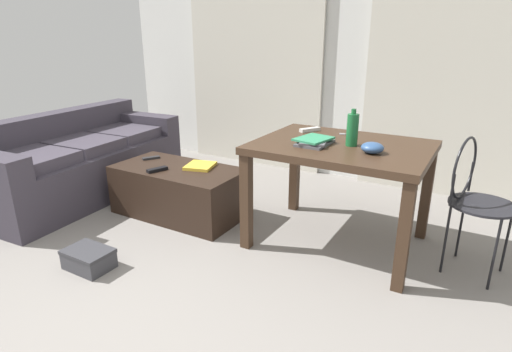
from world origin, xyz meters
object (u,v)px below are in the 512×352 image
craft_table (341,158)px  wire_chair (474,191)px  book_stack (314,141)px  coffee_table (179,191)px  tv_remote_primary (157,170)px  magazine (200,166)px  shoebox (89,259)px  bowl (372,148)px  couch (79,162)px  tv_remote_on_table (310,130)px  scissors (348,134)px  tv_remote_secondary (151,158)px  bottle_near (352,130)px

craft_table → wire_chair: size_ratio=1.33×
book_stack → coffee_table: bearing=-176.2°
craft_table → tv_remote_primary: size_ratio=6.90×
craft_table → magazine: size_ratio=4.94×
craft_table → tv_remote_primary: bearing=-166.4°
craft_table → wire_chair: (0.83, 0.06, -0.10)m
book_stack → shoebox: 1.68m
bowl → shoebox: bowl is taller
couch → tv_remote_on_table: 2.22m
scissors → tv_remote_secondary: bearing=-166.3°
couch → tv_remote_on_table: (2.11, 0.52, 0.45)m
scissors → tv_remote_on_table: bearing=-171.8°
book_stack → tv_remote_on_table: book_stack is taller
coffee_table → shoebox: coffee_table is taller
craft_table → shoebox: craft_table is taller
book_stack → bowl: bearing=-2.7°
tv_remote_on_table → scissors: tv_remote_on_table is taller
book_stack → tv_remote_primary: (-1.24, -0.23, -0.34)m
coffee_table → bottle_near: size_ratio=4.34×
craft_table → tv_remote_secondary: (-1.69, -0.11, -0.22)m
wire_chair → tv_remote_secondary: (-2.52, -0.17, -0.12)m
tv_remote_secondary → magazine: (0.52, 0.03, 0.00)m
tv_remote_on_table → tv_remote_primary: 1.26m
magazine → shoebox: 1.14m
wire_chair → bowl: wire_chair is taller
wire_chair → magazine: (-2.00, -0.15, -0.12)m
tv_remote_secondary → book_stack: bearing=31.4°
magazine → shoebox: bearing=-111.2°
couch → bottle_near: 2.59m
coffee_table → magazine: magazine is taller
bottle_near → craft_table: bearing=167.0°
coffee_table → bottle_near: 1.54m
wire_chair → tv_remote_on_table: (-1.18, 0.19, 0.21)m
coffee_table → shoebox: 0.98m
bottle_near → bowl: (0.17, -0.11, -0.08)m
book_stack → craft_table: bearing=34.4°
wire_chair → magazine: 2.01m
wire_chair → bowl: (-0.59, -0.19, 0.24)m
shoebox → book_stack: bearing=43.4°
tv_remote_on_table → magazine: bearing=-127.5°
shoebox → bottle_near: bearing=40.5°
craft_table → scissors: 0.31m
couch → tv_remote_secondary: (0.76, 0.17, 0.11)m
bowl → book_stack: bowl is taller
scissors → tv_remote_primary: 1.52m
coffee_table → bottle_near: bottle_near is taller
magazine → scissors: bearing=3.0°
tv_remote_primary → wire_chair: bearing=29.4°
tv_remote_primary → tv_remote_secondary: 0.36m
magazine → tv_remote_primary: bearing=-148.5°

